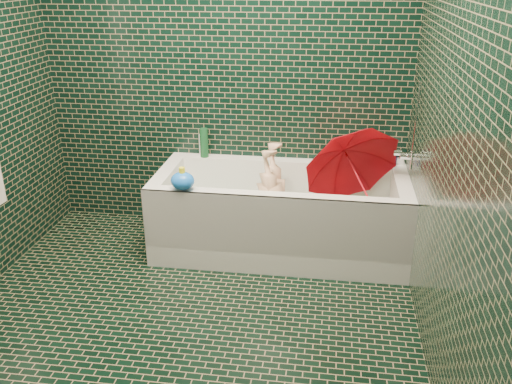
# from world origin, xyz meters

# --- Properties ---
(floor) EXTENTS (2.80, 2.80, 0.00)m
(floor) POSITION_xyz_m (0.00, 0.00, 0.00)
(floor) COLOR black
(floor) RESTS_ON ground
(wall_back) EXTENTS (2.80, 0.00, 2.80)m
(wall_back) POSITION_xyz_m (0.00, 1.40, 1.25)
(wall_back) COLOR black
(wall_back) RESTS_ON floor
(wall_right) EXTENTS (0.00, 2.80, 2.80)m
(wall_right) POSITION_xyz_m (1.30, 0.00, 1.25)
(wall_right) COLOR black
(wall_right) RESTS_ON floor
(bathtub) EXTENTS (1.70, 0.75, 0.55)m
(bathtub) POSITION_xyz_m (0.45, 1.01, 0.21)
(bathtub) COLOR white
(bathtub) RESTS_ON floor
(bath_mat) EXTENTS (1.35, 0.47, 0.01)m
(bath_mat) POSITION_xyz_m (0.45, 1.02, 0.16)
(bath_mat) COLOR green
(bath_mat) RESTS_ON bathtub
(water) EXTENTS (1.48, 0.53, 0.00)m
(water) POSITION_xyz_m (0.45, 1.02, 0.30)
(water) COLOR silver
(water) RESTS_ON bathtub
(faucet) EXTENTS (0.18, 0.19, 0.55)m
(faucet) POSITION_xyz_m (1.26, 1.02, 0.77)
(faucet) COLOR silver
(faucet) RESTS_ON wall_right
(child) EXTENTS (0.96, 0.49, 0.31)m
(child) POSITION_xyz_m (0.42, 0.98, 0.31)
(child) COLOR tan
(child) RESTS_ON bathtub
(umbrella) EXTENTS (0.85, 0.97, 0.91)m
(umbrella) POSITION_xyz_m (0.95, 0.99, 0.58)
(umbrella) COLOR red
(umbrella) RESTS_ON bathtub
(soap_bottle_a) EXTENTS (0.10, 0.10, 0.22)m
(soap_bottle_a) POSITION_xyz_m (1.25, 1.36, 0.55)
(soap_bottle_a) COLOR white
(soap_bottle_a) RESTS_ON bathtub
(soap_bottle_b) EXTENTS (0.11, 0.11, 0.20)m
(soap_bottle_b) POSITION_xyz_m (1.18, 1.34, 0.55)
(soap_bottle_b) COLOR #391C69
(soap_bottle_b) RESTS_ON bathtub
(soap_bottle_c) EXTENTS (0.17, 0.17, 0.18)m
(soap_bottle_c) POSITION_xyz_m (1.15, 1.32, 0.55)
(soap_bottle_c) COLOR #144824
(soap_bottle_c) RESTS_ON bathtub
(bottle_right_tall) EXTENTS (0.07, 0.07, 0.20)m
(bottle_right_tall) POSITION_xyz_m (1.05, 1.33, 0.65)
(bottle_right_tall) COLOR #144824
(bottle_right_tall) RESTS_ON bathtub
(bottle_right_pump) EXTENTS (0.06, 0.06, 0.16)m
(bottle_right_pump) POSITION_xyz_m (1.18, 1.35, 0.63)
(bottle_right_pump) COLOR silver
(bottle_right_pump) RESTS_ON bathtub
(bottle_left_tall) EXTENTS (0.06, 0.06, 0.21)m
(bottle_left_tall) POSITION_xyz_m (-0.15, 1.33, 0.66)
(bottle_left_tall) COLOR #144824
(bottle_left_tall) RESTS_ON bathtub
(bottle_left_short) EXTENTS (0.07, 0.07, 0.16)m
(bottle_left_short) POSITION_xyz_m (-0.17, 1.36, 0.63)
(bottle_left_short) COLOR white
(bottle_left_short) RESTS_ON bathtub
(rubber_duck) EXTENTS (0.11, 0.07, 0.09)m
(rubber_duck) POSITION_xyz_m (1.11, 1.34, 0.59)
(rubber_duck) COLOR yellow
(rubber_duck) RESTS_ON bathtub
(bath_toy) EXTENTS (0.16, 0.14, 0.15)m
(bath_toy) POSITION_xyz_m (-0.14, 0.68, 0.61)
(bath_toy) COLOR blue
(bath_toy) RESTS_ON bathtub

